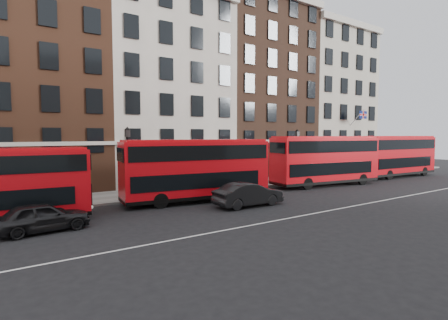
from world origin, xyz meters
TOP-DOWN VIEW (x-y plane):
  - ground at (0.00, 0.00)m, footprint 120.00×120.00m
  - pavement at (0.00, 10.50)m, footprint 80.00×5.00m
  - kerb at (0.00, 8.00)m, footprint 80.00×0.30m
  - road_centre_line at (0.00, -2.00)m, footprint 70.00×0.12m
  - building_terrace at (-0.31, 17.88)m, footprint 64.00×11.95m
  - bus_b at (-2.83, 5.53)m, footprint 11.05×4.02m
  - bus_c at (11.44, 5.53)m, footprint 11.57×4.21m
  - bus_d at (23.99, 5.53)m, footprint 11.48×3.36m
  - car_rear at (-13.23, 2.96)m, footprint 4.59×2.15m
  - car_front at (-0.71, 2.09)m, footprint 5.01×1.83m
  - lamp_post_left at (-6.89, 8.41)m, footprint 0.44×0.44m
  - lamp_post_right at (11.44, 9.24)m, footprint 0.44×0.44m
  - traffic_light at (25.79, 8.28)m, footprint 0.25×0.45m
  - iron_railings at (0.00, 12.70)m, footprint 6.60×0.06m

SIDE VIEW (x-z plane):
  - ground at x=0.00m, z-range 0.00..0.00m
  - road_centre_line at x=0.00m, z-range 0.00..0.01m
  - pavement at x=0.00m, z-range 0.00..0.15m
  - kerb at x=0.00m, z-range 0.00..0.16m
  - iron_railings at x=0.00m, z-range 0.15..1.15m
  - car_rear at x=-13.23m, z-range 0.00..1.52m
  - car_front at x=-0.71m, z-range 0.00..1.64m
  - bus_b at x=-2.83m, z-range 0.16..4.71m
  - traffic_light at x=25.79m, z-range 0.81..4.08m
  - bus_c at x=11.44m, z-range 0.17..4.93m
  - bus_d at x=23.99m, z-range 0.17..4.94m
  - lamp_post_left at x=-6.89m, z-range 0.42..5.74m
  - lamp_post_right at x=11.44m, z-range 0.42..5.74m
  - building_terrace at x=-0.31m, z-range -0.76..21.24m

